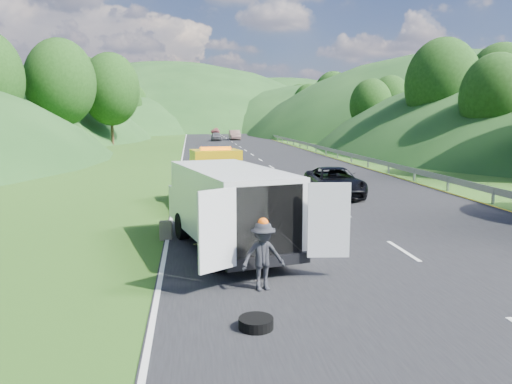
{
  "coord_description": "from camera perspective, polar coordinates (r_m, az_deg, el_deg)",
  "views": [
    {
      "loc": [
        -3.11,
        -15.45,
        3.95
      ],
      "look_at": [
        -0.88,
        1.52,
        1.3
      ],
      "focal_mm": 35.0,
      "sensor_mm": 36.0,
      "label": 1
    }
  ],
  "objects": [
    {
      "name": "ground",
      "position": [
        16.25,
        3.8,
        -5.29
      ],
      "size": [
        320.0,
        320.0,
        0.0
      ],
      "primitive_type": "plane",
      "color": "#38661E",
      "rests_on": "ground"
    },
    {
      "name": "child",
      "position": [
        15.28,
        -6.53,
        -6.24
      ],
      "size": [
        0.56,
        0.57,
        0.93
      ],
      "primitive_type": "imported",
      "rotation": [
        0.0,
        0.0,
        -0.86
      ],
      "color": "tan",
      "rests_on": "ground"
    },
    {
      "name": "white_van",
      "position": [
        14.6,
        -3.18,
        -1.34
      ],
      "size": [
        4.55,
        7.38,
        2.44
      ],
      "rotation": [
        0.0,
        0.0,
        0.25
      ],
      "color": "black",
      "rests_on": "ground"
    },
    {
      "name": "worker",
      "position": [
        11.55,
        0.81,
        -11.2
      ],
      "size": [
        1.13,
        0.81,
        1.58
      ],
      "primitive_type": "imported",
      "rotation": [
        0.0,
        0.0,
        0.23
      ],
      "color": "black",
      "rests_on": "ground"
    },
    {
      "name": "guardrail",
      "position": [
        69.37,
        3.7,
        5.52
      ],
      "size": [
        0.06,
        140.0,
        1.52
      ],
      "primitive_type": "cube",
      "color": "gray",
      "rests_on": "ground"
    },
    {
      "name": "suitcase",
      "position": [
        16.19,
        -10.28,
        -4.34
      ],
      "size": [
        0.4,
        0.23,
        0.62
      ],
      "primitive_type": "cube",
      "rotation": [
        0.0,
        0.0,
        -0.05
      ],
      "color": "brown",
      "rests_on": "ground"
    },
    {
      "name": "tree_line_left",
      "position": [
        77.21,
        -19.43,
        5.37
      ],
      "size": [
        14.0,
        140.0,
        14.0
      ],
      "primitive_type": null,
      "color": "#245318",
      "rests_on": "ground"
    },
    {
      "name": "tree_line_right",
      "position": [
        79.94,
        11.66,
        5.79
      ],
      "size": [
        14.0,
        140.0,
        14.0
      ],
      "primitive_type": null,
      "color": "#245318",
      "rests_on": "ground"
    },
    {
      "name": "dist_car_b",
      "position": [
        80.11,
        -2.45,
        5.97
      ],
      "size": [
        1.63,
        4.68,
        1.54
      ],
      "primitive_type": "imported",
      "color": "brown",
      "rests_on": "ground"
    },
    {
      "name": "road_surface",
      "position": [
        55.93,
        -1.19,
        4.76
      ],
      "size": [
        14.0,
        200.0,
        0.02
      ],
      "primitive_type": "cube",
      "color": "black",
      "rests_on": "ground"
    },
    {
      "name": "spare_tire",
      "position": [
        9.64,
        -0.0,
        -15.4
      ],
      "size": [
        0.66,
        0.66,
        0.2
      ],
      "primitive_type": "cylinder",
      "color": "black",
      "rests_on": "ground"
    },
    {
      "name": "passing_suv",
      "position": [
        24.83,
        8.88,
        -0.46
      ],
      "size": [
        2.51,
        5.06,
        1.38
      ],
      "primitive_type": "imported",
      "rotation": [
        0.0,
        0.0,
        -0.04
      ],
      "color": "black",
      "rests_on": "ground"
    },
    {
      "name": "hills_backdrop",
      "position": [
        150.51,
        -3.84,
        7.28
      ],
      "size": [
        201.0,
        288.6,
        44.0
      ],
      "primitive_type": null,
      "color": "#2D5B23",
      "rests_on": "ground"
    },
    {
      "name": "tow_truck",
      "position": [
        21.85,
        -4.03,
        1.63
      ],
      "size": [
        3.02,
        6.12,
        2.52
      ],
      "rotation": [
        0.0,
        0.0,
        0.16
      ],
      "color": "black",
      "rests_on": "ground"
    },
    {
      "name": "dist_car_c",
      "position": [
        107.0,
        -4.71,
        6.66
      ],
      "size": [
        1.87,
        4.59,
        1.33
      ],
      "primitive_type": "imported",
      "color": "#9E4F50",
      "rests_on": "ground"
    },
    {
      "name": "dist_car_a",
      "position": [
        77.25,
        -4.55,
        5.84
      ],
      "size": [
        1.55,
        3.86,
        1.32
      ],
      "primitive_type": "imported",
      "color": "#4D4D52",
      "rests_on": "ground"
    },
    {
      "name": "woman",
      "position": [
        17.89,
        -6.48,
        -4.01
      ],
      "size": [
        0.56,
        0.69,
        1.69
      ],
      "primitive_type": "imported",
      "rotation": [
        0.0,
        0.0,
        1.76
      ],
      "color": "silver",
      "rests_on": "ground"
    }
  ]
}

